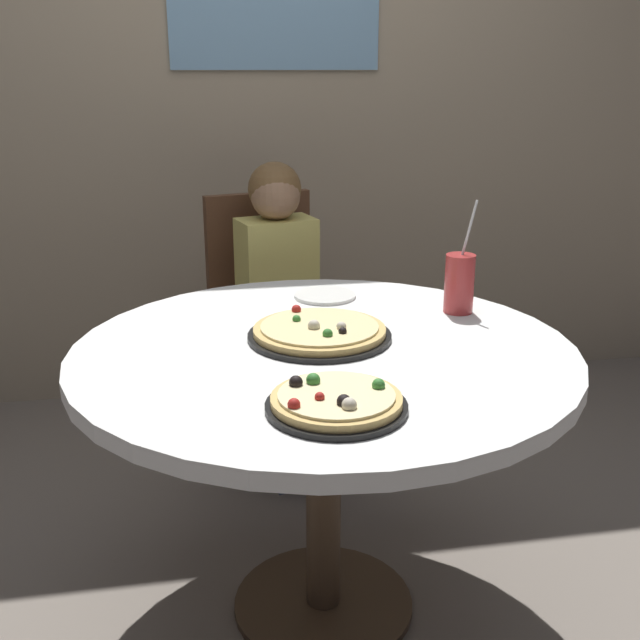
{
  "coord_description": "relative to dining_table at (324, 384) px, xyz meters",
  "views": [
    {
      "loc": [
        -0.32,
        -1.69,
        1.39
      ],
      "look_at": [
        0.0,
        0.05,
        0.8
      ],
      "focal_mm": 42.84,
      "sensor_mm": 36.0,
      "label": 1
    }
  ],
  "objects": [
    {
      "name": "ground_plane",
      "position": [
        0.0,
        0.0,
        -0.65
      ],
      "size": [
        8.0,
        8.0,
        0.0
      ],
      "primitive_type": "plane",
      "color": "slate"
    },
    {
      "name": "wall_with_window",
      "position": [
        0.0,
        1.6,
        0.8
      ],
      "size": [
        5.2,
        0.14,
        2.9
      ],
      "color": "tan",
      "rests_on": "ground_plane"
    },
    {
      "name": "dining_table",
      "position": [
        0.0,
        0.0,
        0.0
      ],
      "size": [
        1.21,
        1.21,
        0.75
      ],
      "color": "white",
      "rests_on": "ground_plane"
    },
    {
      "name": "chair_wooden",
      "position": [
        -0.02,
        1.0,
        -0.12
      ],
      "size": [
        0.48,
        0.48,
        0.95
      ],
      "color": "brown",
      "rests_on": "ground_plane"
    },
    {
      "name": "diner_child",
      "position": [
        0.02,
        0.82,
        -0.17
      ],
      "size": [
        0.33,
        0.43,
        1.08
      ],
      "color": "#3F4766",
      "rests_on": "ground_plane"
    },
    {
      "name": "pizza_veggie",
      "position": [
        -0.04,
        -0.35,
        0.11
      ],
      "size": [
        0.28,
        0.28,
        0.05
      ],
      "color": "black",
      "rests_on": "dining_table"
    },
    {
      "name": "pizza_cheese",
      "position": [
        0.0,
        0.06,
        0.11
      ],
      "size": [
        0.36,
        0.36,
        0.05
      ],
      "color": "black",
      "rests_on": "dining_table"
    },
    {
      "name": "soda_cup",
      "position": [
        0.41,
        0.2,
        0.18
      ],
      "size": [
        0.08,
        0.08,
        0.31
      ],
      "color": "#B73333",
      "rests_on": "dining_table"
    },
    {
      "name": "plate_small",
      "position": [
        0.08,
        0.4,
        0.1
      ],
      "size": [
        0.18,
        0.18,
        0.01
      ],
      "primitive_type": "cylinder",
      "color": "white",
      "rests_on": "dining_table"
    }
  ]
}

